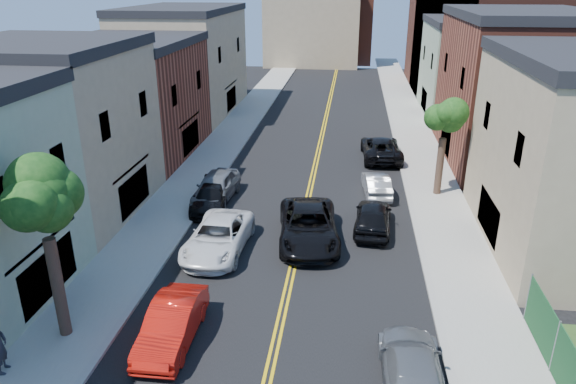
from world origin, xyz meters
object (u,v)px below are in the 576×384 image
(dark_car_right_far, at_px, (381,148))
(grey_car_left, at_px, (216,187))
(black_suv_lane, at_px, (308,226))
(black_car_right, at_px, (373,217))
(black_car_left, at_px, (211,197))
(red_sedan, at_px, (172,324))
(grey_car_right, at_px, (412,369))
(white_pickup, at_px, (218,237))
(silver_car_right, at_px, (376,184))

(dark_car_right_far, bearing_deg, grey_car_left, 38.72)
(black_suv_lane, bearing_deg, black_car_right, 20.71)
(black_car_left, xyz_separation_m, black_car_right, (9.30, -1.84, 0.12))
(red_sedan, distance_m, black_suv_lane, 9.66)
(grey_car_right, bearing_deg, black_suv_lane, -67.70)
(grey_car_right, bearing_deg, white_pickup, -45.20)
(black_car_right, bearing_deg, black_suv_lane, 31.78)
(red_sedan, bearing_deg, black_car_right, 53.51)
(black_car_left, bearing_deg, dark_car_right_far, 42.49)
(grey_car_left, xyz_separation_m, black_car_right, (9.30, -3.10, -0.06))
(grey_car_right, bearing_deg, grey_car_left, -56.06)
(grey_car_right, xyz_separation_m, dark_car_right_far, (-0.01, 24.06, 0.10))
(silver_car_right, relative_size, dark_car_right_far, 0.70)
(black_car_left, height_order, dark_car_right_far, dark_car_right_far)
(white_pickup, distance_m, black_car_left, 5.44)
(silver_car_right, height_order, dark_car_right_far, dark_car_right_far)
(grey_car_right, relative_size, black_suv_lane, 0.79)
(red_sedan, bearing_deg, grey_car_right, -9.24)
(dark_car_right_far, relative_size, black_suv_lane, 0.94)
(red_sedan, xyz_separation_m, black_car_right, (7.60, 10.37, 0.03))
(white_pickup, height_order, grey_car_right, white_pickup)
(red_sedan, xyz_separation_m, black_car_left, (-1.70, 12.20, -0.09))
(red_sedan, bearing_deg, dark_car_right_far, 69.16)
(silver_car_right, xyz_separation_m, black_suv_lane, (-3.65, -6.82, 0.19))
(silver_car_right, bearing_deg, black_car_right, 80.26)
(silver_car_right, bearing_deg, white_pickup, 40.84)
(red_sedan, relative_size, dark_car_right_far, 0.78)
(grey_car_left, bearing_deg, black_car_right, -14.47)
(white_pickup, relative_size, silver_car_right, 1.38)
(silver_car_right, distance_m, black_suv_lane, 7.74)
(black_car_right, bearing_deg, black_car_left, -6.95)
(red_sedan, relative_size, black_suv_lane, 0.73)
(black_car_left, xyz_separation_m, black_suv_lane, (6.00, -3.56, 0.21))
(red_sedan, distance_m, dark_car_right_far, 24.26)
(white_pickup, height_order, dark_car_right_far, dark_car_right_far)
(white_pickup, height_order, black_car_right, black_car_right)
(grey_car_right, bearing_deg, dark_car_right_far, -90.69)
(red_sedan, bearing_deg, grey_car_left, 96.95)
(red_sedan, height_order, silver_car_right, red_sedan)
(black_car_right, distance_m, dark_car_right_far, 12.38)
(grey_car_left, bearing_deg, dark_car_right_far, 46.05)
(black_car_left, xyz_separation_m, grey_car_right, (10.25, -13.56, 0.06))
(white_pickup, height_order, black_suv_lane, black_suv_lane)
(white_pickup, distance_m, black_suv_lane, 4.59)
(grey_car_right, relative_size, silver_car_right, 1.20)
(black_car_right, bearing_deg, white_pickup, 27.86)
(grey_car_left, height_order, dark_car_right_far, grey_car_left)
(black_car_right, xyz_separation_m, black_suv_lane, (-3.30, -1.72, 0.08))
(grey_car_left, distance_m, black_car_right, 9.80)
(red_sedan, height_order, grey_car_left, grey_car_left)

